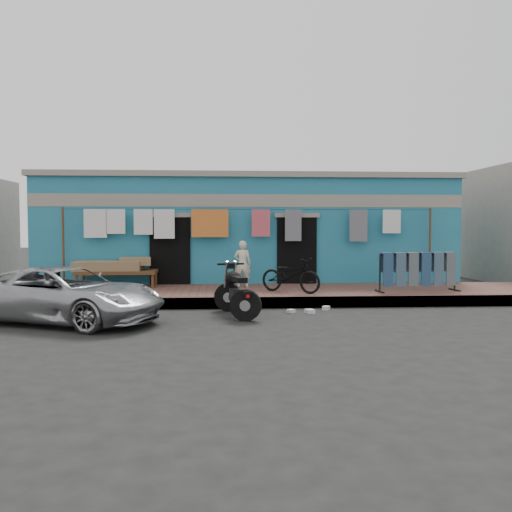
# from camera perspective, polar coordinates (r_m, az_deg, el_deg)

# --- Properties ---
(ground) EXTENTS (80.00, 80.00, 0.00)m
(ground) POSITION_cam_1_polar(r_m,az_deg,el_deg) (10.64, 0.71, -6.76)
(ground) COLOR black
(ground) RESTS_ON ground
(sidewalk) EXTENTS (28.00, 3.00, 0.25)m
(sidewalk) POSITION_cam_1_polar(r_m,az_deg,el_deg) (13.58, -0.28, -4.10)
(sidewalk) COLOR brown
(sidewalk) RESTS_ON ground
(curb) EXTENTS (28.00, 0.10, 0.25)m
(curb) POSITION_cam_1_polar(r_m,az_deg,el_deg) (12.15, 0.14, -4.95)
(curb) COLOR gray
(curb) RESTS_ON ground
(building) EXTENTS (12.20, 5.20, 3.36)m
(building) POSITION_cam_1_polar(r_m,az_deg,el_deg) (17.46, -1.07, 2.61)
(building) COLOR teal
(building) RESTS_ON ground
(clothesline) EXTENTS (10.06, 0.06, 2.10)m
(clothesline) POSITION_cam_1_polar(r_m,az_deg,el_deg) (14.70, -2.91, 3.08)
(clothesline) COLOR brown
(clothesline) RESTS_ON sidewalk
(car) EXTENTS (4.29, 3.17, 1.10)m
(car) POSITION_cam_1_polar(r_m,az_deg,el_deg) (10.90, -19.46, -3.77)
(car) COLOR #A8A8AC
(car) RESTS_ON ground
(seated_person) EXTENTS (0.47, 0.34, 1.22)m
(seated_person) POSITION_cam_1_polar(r_m,az_deg,el_deg) (14.12, -1.43, -0.84)
(seated_person) COLOR beige
(seated_person) RESTS_ON sidewalk
(bicycle) EXTENTS (1.59, 1.40, 1.02)m
(bicycle) POSITION_cam_1_polar(r_m,az_deg,el_deg) (13.00, 3.67, -1.61)
(bicycle) COLOR black
(bicycle) RESTS_ON sidewalk
(motorcycle) EXTENTS (1.34, 1.90, 1.06)m
(motorcycle) POSITION_cam_1_polar(r_m,az_deg,el_deg) (11.07, -2.06, -3.62)
(motorcycle) COLOR black
(motorcycle) RESTS_ON ground
(charpoy) EXTENTS (2.21, 1.10, 0.73)m
(charpoy) POSITION_cam_1_polar(r_m,az_deg,el_deg) (14.72, -14.41, -1.72)
(charpoy) COLOR brown
(charpoy) RESTS_ON sidewalk
(jeans_rack) EXTENTS (2.15, 0.85, 0.99)m
(jeans_rack) POSITION_cam_1_polar(r_m,az_deg,el_deg) (13.75, 16.67, -1.54)
(jeans_rack) COLOR black
(jeans_rack) RESTS_ON sidewalk
(litter_a) EXTENTS (0.20, 0.20, 0.07)m
(litter_a) POSITION_cam_1_polar(r_m,az_deg,el_deg) (11.56, 3.71, -5.81)
(litter_a) COLOR silver
(litter_a) RESTS_ON ground
(litter_b) EXTENTS (0.20, 0.22, 0.09)m
(litter_b) POSITION_cam_1_polar(r_m,az_deg,el_deg) (12.01, 7.39, -5.46)
(litter_b) COLOR silver
(litter_b) RESTS_ON ground
(litter_c) EXTENTS (0.21, 0.24, 0.08)m
(litter_c) POSITION_cam_1_polar(r_m,az_deg,el_deg) (11.52, 5.67, -5.82)
(litter_c) COLOR silver
(litter_c) RESTS_ON ground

